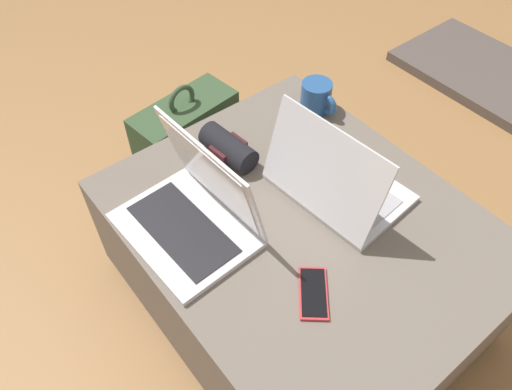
# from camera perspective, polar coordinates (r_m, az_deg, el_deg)

# --- Properties ---
(ground_plane) EXTENTS (14.00, 14.00, 0.00)m
(ground_plane) POSITION_cam_1_polar(r_m,az_deg,el_deg) (1.61, 4.41, -11.67)
(ground_plane) COLOR #9E7042
(ottoman) EXTENTS (0.96, 0.79, 0.40)m
(ottoman) POSITION_cam_1_polar(r_m,az_deg,el_deg) (1.44, 4.88, -7.72)
(ottoman) COLOR #3D3832
(ottoman) RESTS_ON ground_plane
(laptop_near) EXTENTS (0.35, 0.27, 0.26)m
(laptop_near) POSITION_cam_1_polar(r_m,az_deg,el_deg) (1.23, -7.13, -1.89)
(laptop_near) COLOR silver
(laptop_near) RESTS_ON ottoman
(laptop_far) EXTENTS (0.36, 0.27, 0.25)m
(laptop_far) POSITION_cam_1_polar(r_m,az_deg,el_deg) (1.30, 8.95, 1.50)
(laptop_far) COLOR silver
(laptop_far) RESTS_ON ottoman
(cell_phone) EXTENTS (0.14, 0.13, 0.01)m
(cell_phone) POSITION_cam_1_polar(r_m,az_deg,el_deg) (1.15, 6.57, -11.07)
(cell_phone) COLOR red
(cell_phone) RESTS_ON ottoman
(backpack) EXTENTS (0.23, 0.37, 0.46)m
(backpack) POSITION_cam_1_polar(r_m,az_deg,el_deg) (1.77, -7.87, 5.15)
(backpack) COLOR #385133
(backpack) RESTS_ON ground_plane
(wrist_brace) EXTENTS (0.18, 0.10, 0.07)m
(wrist_brace) POSITION_cam_1_polar(r_m,az_deg,el_deg) (1.40, -3.18, 5.46)
(wrist_brace) COLOR black
(wrist_brace) RESTS_ON ottoman
(coffee_mug) EXTENTS (0.13, 0.09, 0.09)m
(coffee_mug) POSITION_cam_1_polar(r_m,az_deg,el_deg) (1.56, 6.99, 11.06)
(coffee_mug) COLOR #285693
(coffee_mug) RESTS_ON ottoman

